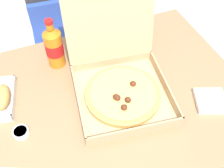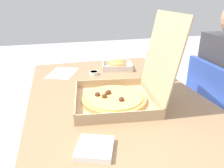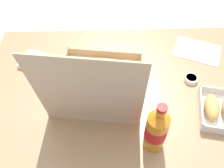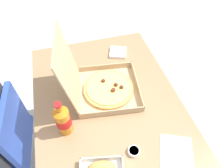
% 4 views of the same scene
% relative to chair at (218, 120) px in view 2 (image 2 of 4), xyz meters
% --- Properties ---
extents(dining_table, '(1.17, 0.80, 0.71)m').
position_rel_chair_xyz_m(dining_table, '(-0.04, -0.64, 0.15)').
color(dining_table, '#997551').
rests_on(dining_table, ground_plane).
extents(chair, '(0.43, 0.43, 0.83)m').
position_rel_chair_xyz_m(chair, '(0.00, 0.00, 0.00)').
color(chair, '#2D4CAD').
rests_on(chair, ground_plane).
extents(pizza_box_open, '(0.40, 0.45, 0.39)m').
position_rel_chair_xyz_m(pizza_box_open, '(0.06, -0.63, 0.29)').
color(pizza_box_open, tan).
rests_on(pizza_box_open, dining_table).
extents(bread_side_box, '(0.19, 0.22, 0.06)m').
position_rel_chair_xyz_m(bread_side_box, '(-0.40, -0.51, 0.26)').
color(bread_side_box, white).
rests_on(bread_side_box, dining_table).
extents(cola_bottle, '(0.07, 0.07, 0.22)m').
position_rel_chair_xyz_m(cola_bottle, '(-0.13, -0.39, 0.33)').
color(cola_bottle, orange).
rests_on(cola_bottle, dining_table).
extents(paper_menu, '(0.25, 0.22, 0.00)m').
position_rel_chair_xyz_m(paper_menu, '(-0.41, -0.87, 0.24)').
color(paper_menu, white).
rests_on(paper_menu, dining_table).
extents(napkin_pile, '(0.14, 0.14, 0.02)m').
position_rel_chair_xyz_m(napkin_pile, '(0.35, -0.81, 0.24)').
color(napkin_pile, white).
rests_on(napkin_pile, dining_table).
extents(dipping_sauce_cup, '(0.06, 0.06, 0.02)m').
position_rel_chair_xyz_m(dipping_sauce_cup, '(-0.34, -0.68, 0.25)').
color(dipping_sauce_cup, white).
rests_on(dipping_sauce_cup, dining_table).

